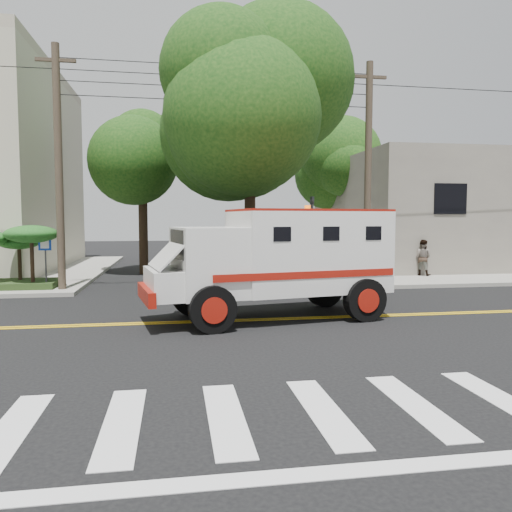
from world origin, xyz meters
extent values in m
plane|color=black|center=(0.00, 0.00, 0.00)|extent=(100.00, 100.00, 0.00)
cube|color=gray|center=(13.50, 13.50, 0.07)|extent=(17.00, 17.00, 0.15)
cube|color=slate|center=(15.00, 14.00, 3.15)|extent=(14.00, 12.00, 6.00)
cylinder|color=#382D23|center=(-5.60, 6.00, 4.50)|extent=(0.28, 0.28, 9.00)
cylinder|color=#382D23|center=(6.30, 6.20, 4.50)|extent=(0.28, 0.28, 9.00)
cylinder|color=black|center=(1.50, 6.50, 3.50)|extent=(0.44, 0.44, 7.00)
sphere|color=#0F360E|center=(1.50, 6.50, 7.00)|extent=(5.32, 5.32, 5.32)
sphere|color=#0F360E|center=(2.64, 5.74, 7.57)|extent=(4.56, 4.56, 4.56)
cylinder|color=black|center=(-3.00, 12.00, 2.80)|extent=(0.44, 0.44, 5.60)
sphere|color=#0F360E|center=(-3.00, 12.00, 5.60)|extent=(3.92, 3.92, 3.92)
sphere|color=#0F360E|center=(-2.16, 11.44, 6.02)|extent=(3.36, 3.36, 3.36)
cylinder|color=black|center=(8.50, 16.00, 2.97)|extent=(0.44, 0.44, 5.95)
sphere|color=#0F360E|center=(8.50, 16.00, 5.95)|extent=(4.20, 4.20, 4.20)
sphere|color=#0F360E|center=(9.40, 15.40, 6.40)|extent=(3.60, 3.60, 3.60)
cylinder|color=#3F3F42|center=(3.80, 5.60, 1.80)|extent=(0.12, 0.12, 3.60)
imported|color=#3F3F42|center=(3.80, 5.60, 3.15)|extent=(0.15, 0.18, 0.90)
cylinder|color=#3F3F42|center=(-6.20, 6.20, 1.00)|extent=(0.06, 0.06, 2.00)
cube|color=#0C33A5|center=(-6.20, 6.14, 1.80)|extent=(0.45, 0.03, 0.45)
cube|color=#1E3314|center=(-7.50, 6.80, 0.27)|extent=(3.20, 2.00, 0.24)
cylinder|color=black|center=(-7.40, 7.20, 1.07)|extent=(0.14, 0.14, 1.36)
ellipsoid|color=#174715|center=(-7.40, 7.20, 1.83)|extent=(1.55, 1.55, 0.54)
cylinder|color=black|center=(-6.70, 6.30, 1.23)|extent=(0.14, 0.14, 1.68)
ellipsoid|color=#174715|center=(-6.70, 6.30, 2.17)|extent=(1.91, 1.91, 0.66)
cube|color=silver|center=(2.19, 0.32, 1.84)|extent=(4.45, 3.09, 2.20)
cube|color=silver|center=(-0.60, -0.18, 1.63)|extent=(2.06, 2.57, 1.78)
cube|color=black|center=(-1.40, -0.32, 2.10)|extent=(0.38, 1.77, 0.73)
cube|color=silver|center=(-1.68, -0.37, 1.10)|extent=(1.30, 2.23, 0.73)
cube|color=maroon|center=(-2.20, -0.46, 0.84)|extent=(0.58, 2.25, 0.37)
cube|color=maroon|center=(2.19, 0.32, 2.97)|extent=(4.45, 3.09, 0.06)
cylinder|color=black|center=(-0.60, -1.37, 0.58)|extent=(1.19, 0.53, 1.15)
cylinder|color=black|center=(-1.01, 0.94, 0.58)|extent=(1.19, 0.53, 1.15)
cylinder|color=black|center=(3.53, -0.63, 0.58)|extent=(1.19, 0.53, 1.15)
cylinder|color=black|center=(3.12, 1.68, 0.58)|extent=(1.19, 0.53, 1.15)
imported|color=gray|center=(6.75, 5.50, 0.90)|extent=(0.65, 0.59, 1.50)
imported|color=gray|center=(9.68, 7.94, 0.97)|extent=(1.01, 0.99, 1.64)
camera|label=1|loc=(-1.47, -13.20, 2.75)|focal=35.00mm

